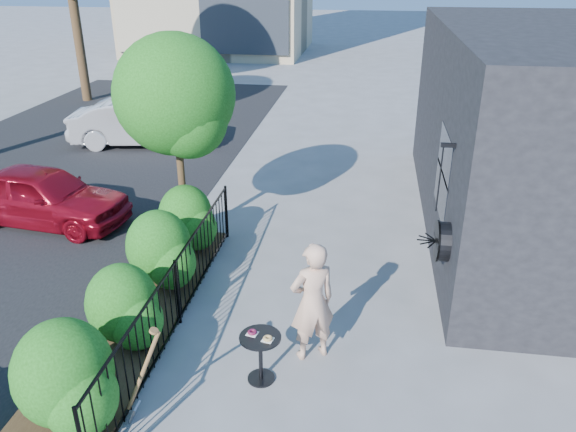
% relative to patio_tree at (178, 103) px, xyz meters
% --- Properties ---
extents(ground, '(120.00, 120.00, 0.00)m').
position_rel_patio_tree_xyz_m(ground, '(2.24, -2.76, -2.76)').
color(ground, gray).
rests_on(ground, ground).
extents(fence, '(0.05, 6.05, 1.10)m').
position_rel_patio_tree_xyz_m(fence, '(0.74, -2.76, -2.20)').
color(fence, black).
rests_on(fence, ground).
extents(planting_bed, '(1.30, 6.00, 0.08)m').
position_rel_patio_tree_xyz_m(planting_bed, '(0.04, -2.76, -2.72)').
color(planting_bed, '#382616').
rests_on(planting_bed, ground).
extents(shrubs, '(1.10, 5.60, 1.24)m').
position_rel_patio_tree_xyz_m(shrubs, '(0.14, -2.66, -2.06)').
color(shrubs, '#195012').
rests_on(shrubs, ground).
extents(patio_tree, '(2.20, 2.20, 3.94)m').
position_rel_patio_tree_xyz_m(patio_tree, '(0.00, 0.00, 0.00)').
color(patio_tree, '#3F2B19').
rests_on(patio_tree, ground).
extents(cafe_table, '(0.55, 0.55, 0.74)m').
position_rel_patio_tree_xyz_m(cafe_table, '(2.22, -3.83, -2.28)').
color(cafe_table, black).
rests_on(cafe_table, ground).
extents(woman, '(0.77, 0.69, 1.77)m').
position_rel_patio_tree_xyz_m(woman, '(2.82, -3.23, -1.88)').
color(woman, '#D7A78B').
rests_on(woman, ground).
extents(shovel, '(0.54, 0.18, 1.41)m').
position_rel_patio_tree_xyz_m(shovel, '(0.98, -4.77, -2.15)').
color(shovel, brown).
rests_on(shovel, ground).
extents(car_red, '(3.81, 1.92, 1.24)m').
position_rel_patio_tree_xyz_m(car_red, '(-3.23, 0.33, -2.14)').
color(car_red, maroon).
rests_on(car_red, ground).
extents(car_silver, '(4.36, 2.11, 1.38)m').
position_rel_patio_tree_xyz_m(car_silver, '(-3.27, 5.93, -2.07)').
color(car_silver, '#B6B6BB').
rests_on(car_silver, ground).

